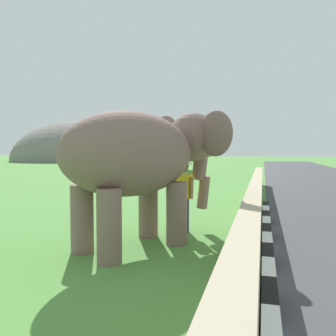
% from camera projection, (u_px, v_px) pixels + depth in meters
% --- Properties ---
extents(striped_curb, '(16.20, 0.20, 0.24)m').
position_uv_depth(striped_curb, '(270.00, 315.00, 3.86)').
color(striped_curb, white).
rests_on(striped_curb, ground_plane).
extents(barrier_parapet, '(28.00, 0.36, 1.00)m').
position_uv_depth(barrier_parapet, '(251.00, 232.00, 6.18)').
color(barrier_parapet, tan).
rests_on(barrier_parapet, ground_plane).
extents(elephant, '(3.95, 3.45, 2.87)m').
position_uv_depth(elephant, '(145.00, 156.00, 7.08)').
color(elephant, '#7C5E58').
rests_on(elephant, ground_plane).
extents(person_handler, '(0.38, 0.62, 1.66)m').
position_uv_depth(person_handler, '(183.00, 194.00, 8.30)').
color(person_handler, navy).
rests_on(person_handler, ground_plane).
extents(bus_white, '(9.36, 3.93, 3.50)m').
position_uv_depth(bus_white, '(161.00, 149.00, 30.88)').
color(bus_white, silver).
rests_on(bus_white, ground_plane).
extents(cow_near, '(1.85, 1.29, 1.23)m').
position_uv_depth(cow_near, '(137.00, 168.00, 21.28)').
color(cow_near, tan).
rests_on(cow_near, ground_plane).
extents(cow_mid, '(0.83, 1.92, 1.23)m').
position_uv_depth(cow_mid, '(169.00, 168.00, 21.32)').
color(cow_mid, beige).
rests_on(cow_mid, ground_plane).
extents(hill_east, '(28.14, 22.51, 15.14)m').
position_uv_depth(hill_east, '(80.00, 161.00, 66.29)').
color(hill_east, slate).
rests_on(hill_east, ground_plane).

